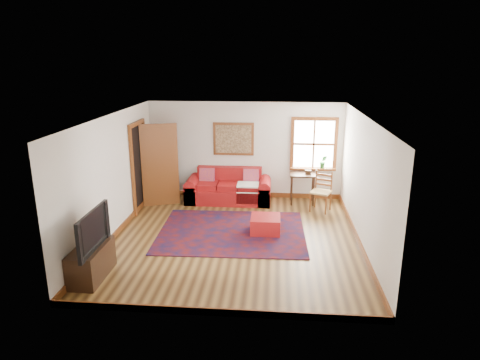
# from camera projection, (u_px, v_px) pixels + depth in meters

# --- Properties ---
(ground) EXTENTS (5.50, 5.50, 0.00)m
(ground) POSITION_uv_depth(u_px,v_px,m) (235.00, 238.00, 8.80)
(ground) COLOR #412811
(ground) RESTS_ON ground
(room_envelope) EXTENTS (5.04, 5.54, 2.52)m
(room_envelope) POSITION_uv_depth(u_px,v_px,m) (235.00, 160.00, 8.35)
(room_envelope) COLOR silver
(room_envelope) RESTS_ON ground
(window) EXTENTS (1.18, 0.20, 1.38)m
(window) POSITION_uv_depth(u_px,v_px,m) (315.00, 150.00, 10.87)
(window) COLOR white
(window) RESTS_ON ground
(doorway) EXTENTS (0.89, 1.08, 2.14)m
(doorway) POSITION_uv_depth(u_px,v_px,m) (152.00, 164.00, 10.38)
(doorway) COLOR black
(doorway) RESTS_ON ground
(framed_artwork) EXTENTS (1.05, 0.07, 0.85)m
(framed_artwork) POSITION_uv_depth(u_px,v_px,m) (233.00, 139.00, 10.98)
(framed_artwork) COLOR brown
(framed_artwork) RESTS_ON ground
(persian_rug) EXTENTS (3.13, 2.53, 0.02)m
(persian_rug) POSITION_uv_depth(u_px,v_px,m) (232.00, 232.00, 9.10)
(persian_rug) COLOR #510D0B
(persian_rug) RESTS_ON ground
(red_leather_sofa) EXTENTS (2.15, 0.89, 0.84)m
(red_leather_sofa) POSITION_uv_depth(u_px,v_px,m) (229.00, 191.00, 10.98)
(red_leather_sofa) COLOR maroon
(red_leather_sofa) RESTS_ON ground
(red_ottoman) EXTENTS (0.62, 0.62, 0.35)m
(red_ottoman) POSITION_uv_depth(u_px,v_px,m) (265.00, 225.00, 9.04)
(red_ottoman) COLOR maroon
(red_ottoman) RESTS_ON ground
(side_table) EXTENTS (0.64, 0.48, 0.77)m
(side_table) POSITION_uv_depth(u_px,v_px,m) (303.00, 179.00, 10.72)
(side_table) COLOR #321D10
(side_table) RESTS_ON ground
(ladder_back_chair) EXTENTS (0.58, 0.57, 0.95)m
(ladder_back_chair) POSITION_uv_depth(u_px,v_px,m) (322.00, 190.00, 10.25)
(ladder_back_chair) COLOR tan
(ladder_back_chair) RESTS_ON ground
(media_cabinet) EXTENTS (0.46, 1.02, 0.56)m
(media_cabinet) POSITION_uv_depth(u_px,v_px,m) (91.00, 262.00, 7.18)
(media_cabinet) COLOR #321D10
(media_cabinet) RESTS_ON ground
(television) EXTENTS (0.15, 1.16, 0.67)m
(television) POSITION_uv_depth(u_px,v_px,m) (87.00, 230.00, 6.92)
(television) COLOR black
(television) RESTS_ON media_cabinet
(candle_hurricane) EXTENTS (0.12, 0.12, 0.18)m
(candle_hurricane) POSITION_uv_depth(u_px,v_px,m) (102.00, 233.00, 7.45)
(candle_hurricane) COLOR silver
(candle_hurricane) RESTS_ON media_cabinet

